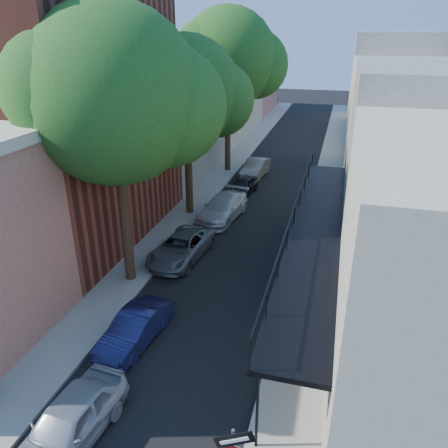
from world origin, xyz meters
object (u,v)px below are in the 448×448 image
Objects in this scene: parked_car_c at (181,247)px; parked_car_f at (255,168)px; parked_car_e at (243,186)px; oak_near at (127,99)px; oak_far at (235,60)px; parked_car_a at (69,423)px; oak_mid at (194,94)px; parked_car_b at (135,329)px; parked_car_d at (223,208)px.

parked_car_f is (0.91, 13.70, 0.05)m from parked_car_c.
oak_near is at bearing -92.36° from parked_car_e.
parked_car_e is (1.89, -5.13, -7.68)m from oak_far.
parked_car_a is at bearing -79.96° from parked_car_c.
oak_mid is 2.57× the size of parked_car_a.
parked_car_f is at bearing 95.83° from parked_car_e.
parked_car_a is 1.16× the size of parked_car_e.
parked_car_f is at bearing -29.63° from oak_far.
parked_car_f is (0.31, 20.00, 0.07)m from parked_car_b.
parked_car_a is 0.85× the size of parked_car_d.
oak_far reaches higher than oak_near.
parked_car_e is (0.21, 4.35, -0.10)m from parked_car_d.
parked_car_e is at bearing 63.46° from oak_mid.
oak_near is 3.17× the size of parked_car_b.
parked_car_d is (1.74, -0.44, -6.38)m from oak_mid.
oak_near is 2.44× the size of parked_car_d.
oak_mid is at bearing 173.52° from parked_car_d.
parked_car_b reaches higher than parked_car_e.
parked_car_c is at bearing 64.21° from oak_near.
oak_near is at bearing 107.20° from parked_car_a.
parked_car_a reaches higher than parked_car_c.
parked_car_c is (-0.72, 10.56, -0.06)m from parked_car_a.
parked_car_d reaches higher than parked_car_a.
parked_car_a reaches higher than parked_car_e.
parked_car_c is at bearing -79.08° from oak_mid.
parked_car_d reaches higher than parked_car_b.
oak_mid is 2.84× the size of parked_car_b.
oak_far is 2.99× the size of parked_car_a.
parked_car_d reaches higher than parked_car_e.
parked_car_b is at bearing -78.46° from parked_car_c.
parked_car_b is 0.81× the size of parked_car_c.
parked_car_f is at bearing 96.06° from parked_car_b.
oak_mid reaches higher than parked_car_c.
parked_car_a is 4.27m from parked_car_b.
parked_car_c is 9.72m from parked_car_e.
parked_car_c is (1.11, -5.77, -6.44)m from oak_mid.
oak_near is at bearing -109.66° from parked_car_c.
oak_near is 3.34× the size of parked_car_e.
parked_car_e is at bearing -85.34° from parked_car_f.
oak_near is 8.01m from oak_mid.
parked_car_c is 5.37m from parked_car_d.
parked_car_f is (0.18, 24.26, -0.02)m from parked_car_a.
oak_mid is 6.62m from parked_car_d.
parked_car_e is at bearing 94.82° from parked_car_a.
parked_car_b is 6.33m from parked_car_c.
parked_car_f is at bearing 92.35° from parked_car_c.
oak_near is 1.12× the size of oak_mid.
parked_car_d reaches higher than parked_car_c.
parked_car_a is at bearing -84.86° from parked_car_f.
oak_near reaches higher than parked_car_b.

